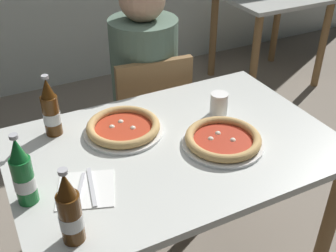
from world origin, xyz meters
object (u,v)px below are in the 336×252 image
object	(u,v)px
diner_seated	(145,96)
napkin_with_cutlery	(86,189)
dining_table_main	(174,168)
paper_cup	(219,104)
beer_bottle_right	(70,212)
beer_bottle_center	(51,110)
beer_bottle_left	(23,174)
pizza_marinara_far	(123,128)
dining_table_background	(270,13)
chair_behind_table	(149,117)
pizza_margherita_near	(223,140)

from	to	relation	value
diner_seated	napkin_with_cutlery	bearing A→B (deg)	-125.71
dining_table_main	paper_cup	size ratio (longest dim) A/B	12.63
dining_table_main	beer_bottle_right	world-z (taller)	beer_bottle_right
beer_bottle_center	beer_bottle_right	xyz separation A→B (m)	(-0.08, -0.55, 0.00)
dining_table_main	beer_bottle_left	bearing A→B (deg)	-173.23
pizza_marinara_far	paper_cup	xyz separation A→B (m)	(0.40, -0.05, 0.03)
napkin_with_cutlery	dining_table_background	bearing A→B (deg)	37.71
beer_bottle_right	paper_cup	distance (m)	0.82
beer_bottle_left	pizza_marinara_far	bearing A→B (deg)	28.73
chair_behind_table	diner_seated	bearing A→B (deg)	-92.21
dining_table_main	diner_seated	size ratio (longest dim) A/B	0.99
dining_table_background	beer_bottle_left	xyz separation A→B (m)	(-2.17, -1.51, 0.26)
beer_bottle_right	napkin_with_cutlery	distance (m)	0.23
dining_table_background	beer_bottle_left	bearing A→B (deg)	-145.16
pizza_marinara_far	dining_table_main	bearing A→B (deg)	-48.55
chair_behind_table	beer_bottle_right	bearing A→B (deg)	60.34
chair_behind_table	beer_bottle_center	world-z (taller)	beer_bottle_center
beer_bottle_left	beer_bottle_center	bearing A→B (deg)	64.02
chair_behind_table	napkin_with_cutlery	bearing A→B (deg)	58.34
dining_table_background	beer_bottle_right	size ratio (longest dim) A/B	3.24
diner_seated	beer_bottle_left	distance (m)	1.05
pizza_marinara_far	napkin_with_cutlery	size ratio (longest dim) A/B	1.33
dining_table_background	beer_bottle_center	xyz separation A→B (m)	(-2.01, -1.18, 0.26)
dining_table_main	chair_behind_table	world-z (taller)	chair_behind_table
chair_behind_table	beer_bottle_left	world-z (taller)	beer_bottle_left
beer_bottle_center	paper_cup	world-z (taller)	beer_bottle_center
dining_table_background	pizza_margherita_near	world-z (taller)	pizza_margherita_near
chair_behind_table	paper_cup	distance (m)	0.60
dining_table_background	beer_bottle_left	world-z (taller)	beer_bottle_left
dining_table_main	chair_behind_table	bearing A→B (deg)	74.61
beer_bottle_center	beer_bottle_right	bearing A→B (deg)	-98.38
chair_behind_table	beer_bottle_right	distance (m)	1.15
diner_seated	beer_bottle_center	size ratio (longest dim) A/B	4.89
pizza_marinara_far	beer_bottle_center	xyz separation A→B (m)	(-0.24, 0.11, 0.08)
dining_table_main	pizza_marinara_far	xyz separation A→B (m)	(-0.14, 0.16, 0.14)
dining_table_main	pizza_marinara_far	bearing A→B (deg)	131.45
diner_seated	napkin_with_cutlery	world-z (taller)	diner_seated
chair_behind_table	napkin_with_cutlery	size ratio (longest dim) A/B	3.68
beer_bottle_center	pizza_margherita_near	bearing A→B (deg)	-33.53
pizza_marinara_far	beer_bottle_left	xyz separation A→B (m)	(-0.40, -0.22, 0.08)
diner_seated	pizza_marinara_far	size ratio (longest dim) A/B	3.93
diner_seated	beer_bottle_center	distance (m)	0.73
dining_table_background	pizza_marinara_far	bearing A→B (deg)	-143.87
pizza_marinara_far	dining_table_background	bearing A→B (deg)	36.13
pizza_margherita_near	beer_bottle_left	bearing A→B (deg)	178.33
beer_bottle_left	paper_cup	bearing A→B (deg)	12.00
dining_table_main	paper_cup	bearing A→B (deg)	22.11
diner_seated	chair_behind_table	bearing A→B (deg)	-97.78
diner_seated	beer_bottle_left	size ratio (longest dim) A/B	4.89
pizza_marinara_far	diner_seated	bearing A→B (deg)	58.06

